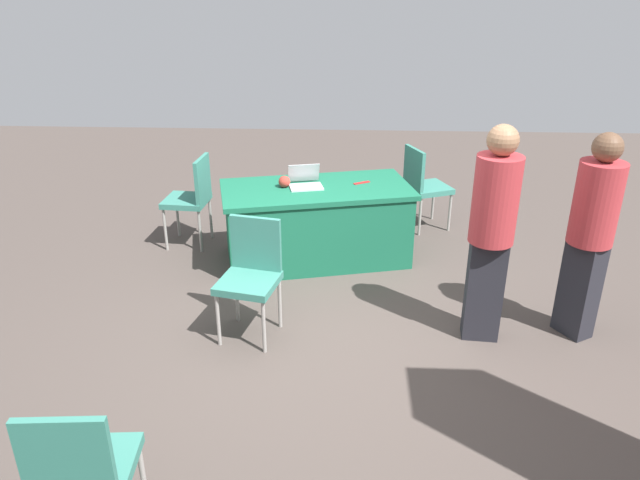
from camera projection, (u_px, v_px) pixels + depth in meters
The scene contains 11 objects.
ground_plane at pixel (329, 345), 4.76m from camera, with size 14.40×14.40×0.00m, color #4C423D.
table_foreground at pixel (316, 223), 6.06m from camera, with size 2.02×1.31×0.78m.
chair_near_front at pixel (423, 183), 6.75m from camera, with size 0.57×0.57×0.95m.
chair_tucked_left at pixel (251, 271), 4.73m from camera, with size 0.52×0.52×0.96m.
chair_tucked_right at pixel (82, 469), 2.86m from camera, with size 0.47×0.47×0.95m.
chair_aisle at pixel (192, 195), 6.32m from camera, with size 0.47×0.47×0.98m.
person_presenter at pixel (591, 228), 4.56m from camera, with size 0.47×0.47×1.67m.
person_attendee_standing at pixel (492, 225), 4.49m from camera, with size 0.37×0.37×1.74m.
laptop_silver at pixel (305, 183), 5.91m from camera, with size 0.38×0.36×0.21m.
yarn_ball at pixel (284, 182), 5.88m from camera, with size 0.12×0.12×0.12m, color #B2382D.
scissors_red at pixel (362, 183), 6.01m from camera, with size 0.18×0.04×0.01m, color red.
Camera 1 is at (-0.13, 4.01, 2.71)m, focal length 33.56 mm.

